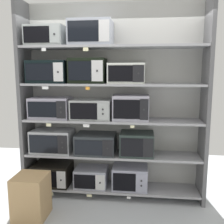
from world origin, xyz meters
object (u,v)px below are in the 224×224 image
Objects in this scene: microwave_0 at (53,173)px; microwave_8 at (131,107)px; microwave_3 at (53,141)px; microwave_9 at (49,72)px; microwave_4 at (96,143)px; microwave_6 at (51,108)px; microwave_11 at (126,73)px; microwave_7 at (92,109)px; shipping_carton at (31,196)px; microwave_12 at (46,36)px; microwave_1 at (91,177)px; microwave_10 at (88,71)px; microwave_2 at (130,177)px; microwave_5 at (137,144)px; microwave_13 at (91,33)px.

microwave_8 is (1.14, -0.00, 1.00)m from microwave_0.
microwave_9 is (-0.02, 0.00, 0.98)m from microwave_3.
microwave_6 is at bearing 180.00° from microwave_4.
microwave_4 is at bearing 180.00° from microwave_8.
microwave_9 is at bearing 179.99° from microwave_11.
microwave_3 is at bearing -0.94° from microwave_0.
microwave_4 is at bearing -0.00° from microwave_9.
microwave_0 is at bearing 179.96° from microwave_7.
microwave_3 is 1.43m from microwave_11.
microwave_7 is (0.60, -0.00, 0.97)m from microwave_0.
microwave_0 is 1.48m from microwave_9.
microwave_7 is (0.58, -0.00, 0.47)m from microwave_3.
shipping_carton is at bearing -93.32° from microwave_9.
microwave_11 is at bearing 0.00° from microwave_12.
microwave_6 is (-0.57, 0.00, 1.00)m from microwave_1.
microwave_0 is at bearing 179.99° from microwave_10.
microwave_9 is (-0.65, 0.00, 1.00)m from microwave_4.
microwave_7 is 1.14× the size of microwave_8.
microwave_3 reaches higher than microwave_4.
microwave_10 is 1.76m from shipping_carton.
microwave_2 is 2.27m from microwave_12.
shipping_carton is at bearing -150.60° from microwave_2.
shipping_carton is at bearing -136.07° from microwave_4.
microwave_11 is (0.42, -0.00, 0.98)m from microwave_4.
microwave_8 is (-0.09, 0.00, 0.51)m from microwave_5.
microwave_7 reaches higher than microwave_0.
microwave_1 is at bearing 179.14° from microwave_7.
microwave_7 is at bearing -179.97° from microwave_8.
microwave_11 is 0.90× the size of shipping_carton.
microwave_0 is 1.10× the size of microwave_11.
microwave_0 is at bearing 179.85° from microwave_6.
microwave_0 is 0.58m from microwave_1.
microwave_8 is at bearing -0.00° from microwave_4.
shipping_carton is at bearing -132.99° from microwave_1.
microwave_4 is at bearing 0.01° from microwave_12.
microwave_7 is (-0.63, -0.00, 0.47)m from microwave_5.
microwave_0 is 1.12× the size of microwave_8.
microwave_5 is at bearing -0.01° from microwave_9.
microwave_10 is at bearing -0.00° from microwave_6.
microwave_5 is 0.52m from microwave_8.
microwave_6 is (-1.22, 0.00, 0.48)m from microwave_5.
microwave_11 reaches higher than microwave_2.
microwave_9 is 0.79m from microwave_13.
microwave_11 is (-0.07, -0.00, 0.46)m from microwave_8.
microwave_11 is at bearing -0.01° from microwave_9.
microwave_8 is 1.24m from microwave_9.
microwave_6 is at bearing -0.15° from microwave_0.
microwave_2 is 1.01× the size of microwave_10.
microwave_11 is at bearing 0.01° from microwave_3.
microwave_6 is 1.20m from shipping_carton.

